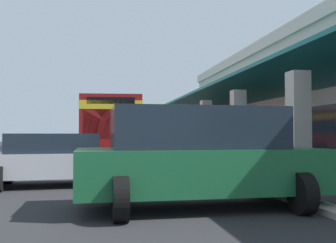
{
  "coord_description": "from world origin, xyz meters",
  "views": [
    {
      "loc": [
        20.62,
        -1.68,
        1.45
      ],
      "look_at": [
        1.27,
        1.7,
        2.09
      ],
      "focal_mm": 42.08,
      "sensor_mm": 36.0,
      "label": 1
    }
  ],
  "objects_px": {
    "parked_suv_green": "(199,156)",
    "potted_palm": "(199,147)",
    "transit_bus": "(116,127)",
    "parked_sedan_silver": "(59,159)"
  },
  "relations": [
    {
      "from": "parked_suv_green",
      "to": "potted_palm",
      "type": "xyz_separation_m",
      "value": [
        -15.29,
        3.94,
        -0.35
      ]
    },
    {
      "from": "transit_bus",
      "to": "parked_suv_green",
      "type": "relative_size",
      "value": 2.36
    },
    {
      "from": "parked_sedan_silver",
      "to": "potted_palm",
      "type": "distance_m",
      "value": 13.31
    },
    {
      "from": "transit_bus",
      "to": "parked_sedan_silver",
      "type": "xyz_separation_m",
      "value": [
        10.07,
        -2.03,
        -1.1
      ]
    },
    {
      "from": "parked_sedan_silver",
      "to": "parked_suv_green",
      "type": "relative_size",
      "value": 0.94
    },
    {
      "from": "potted_palm",
      "to": "transit_bus",
      "type": "bearing_deg",
      "value": -75.9
    },
    {
      "from": "transit_bus",
      "to": "parked_sedan_silver",
      "type": "bearing_deg",
      "value": -11.41
    },
    {
      "from": "parked_suv_green",
      "to": "potted_palm",
      "type": "height_order",
      "value": "potted_palm"
    },
    {
      "from": "transit_bus",
      "to": "parked_suv_green",
      "type": "xyz_separation_m",
      "value": [
        14.04,
        1.04,
        -0.84
      ]
    },
    {
      "from": "transit_bus",
      "to": "potted_palm",
      "type": "distance_m",
      "value": 5.27
    }
  ]
}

